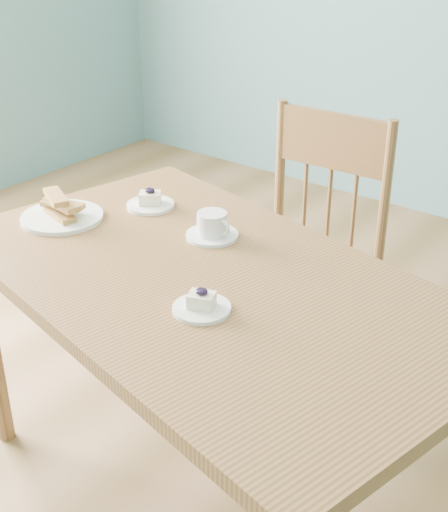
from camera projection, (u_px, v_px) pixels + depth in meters
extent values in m
cube|color=brown|center=(208.00, 284.00, 1.79)|extent=(1.55, 1.08, 0.04)
cylinder|color=brown|center=(170.00, 277.00, 2.60)|extent=(0.05, 0.05, 0.72)
cube|color=brown|center=(298.00, 273.00, 2.43)|extent=(0.46, 0.44, 0.04)
cylinder|color=brown|center=(222.00, 337.00, 2.51)|extent=(0.04, 0.04, 0.44)
cylinder|color=brown|center=(317.00, 376.00, 2.31)|extent=(0.04, 0.04, 0.44)
cylinder|color=brown|center=(276.00, 295.00, 2.77)|extent=(0.04, 0.04, 0.44)
cylinder|color=brown|center=(367.00, 326.00, 2.57)|extent=(0.04, 0.04, 0.44)
cylinder|color=brown|center=(280.00, 169.00, 2.55)|extent=(0.03, 0.03, 0.50)
cylinder|color=brown|center=(385.00, 194.00, 2.33)|extent=(0.03, 0.03, 0.50)
cube|color=brown|center=(334.00, 141.00, 2.37)|extent=(0.38, 0.04, 0.19)
cylinder|color=brown|center=(305.00, 202.00, 2.54)|extent=(0.01, 0.01, 0.30)
cylinder|color=brown|center=(329.00, 208.00, 2.49)|extent=(0.01, 0.01, 0.30)
cylinder|color=brown|center=(353.00, 215.00, 2.44)|extent=(0.01, 0.01, 0.30)
cylinder|color=white|center=(202.00, 308.00, 1.64)|extent=(0.14, 0.14, 0.01)
cube|color=#F3E4BA|center=(202.00, 300.00, 1.63)|extent=(0.07, 0.07, 0.03)
ellipsoid|color=black|center=(201.00, 291.00, 1.62)|extent=(0.03, 0.03, 0.01)
sphere|color=black|center=(205.00, 292.00, 1.61)|extent=(0.01, 0.01, 0.01)
sphere|color=black|center=(201.00, 290.00, 1.62)|extent=(0.01, 0.01, 0.01)
sphere|color=black|center=(200.00, 293.00, 1.61)|extent=(0.01, 0.01, 0.01)
cylinder|color=white|center=(150.00, 205.00, 2.17)|extent=(0.15, 0.15, 0.01)
cube|color=#F3E4BA|center=(150.00, 198.00, 2.16)|extent=(0.08, 0.08, 0.04)
ellipsoid|color=black|center=(150.00, 190.00, 2.15)|extent=(0.03, 0.03, 0.01)
sphere|color=black|center=(153.00, 191.00, 2.15)|extent=(0.01, 0.01, 0.01)
sphere|color=black|center=(149.00, 189.00, 2.16)|extent=(0.01, 0.01, 0.01)
sphere|color=black|center=(148.00, 192.00, 2.14)|extent=(0.01, 0.01, 0.01)
cylinder|color=white|center=(212.00, 235.00, 1.98)|extent=(0.15, 0.15, 0.01)
cylinder|color=white|center=(212.00, 223.00, 1.97)|extent=(0.09, 0.09, 0.06)
cylinder|color=olive|center=(212.00, 215.00, 1.95)|extent=(0.07, 0.07, 0.00)
torus|color=white|center=(223.00, 228.00, 1.94)|extent=(0.05, 0.01, 0.05)
cylinder|color=white|center=(62.00, 217.00, 2.09)|extent=(0.24, 0.24, 0.01)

